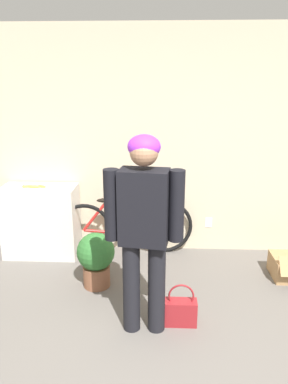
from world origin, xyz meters
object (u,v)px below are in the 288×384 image
object	(u,v)px
handbag	(181,311)
potted_plant	(96,257)
bicycle	(125,227)
person	(144,221)
banana	(34,186)

from	to	relation	value
handbag	potted_plant	xyz separation A→B (m)	(-0.82, 0.59, 0.19)
bicycle	potted_plant	xyz separation A→B (m)	(-0.22, -0.73, -0.03)
person	banana	bearing A→B (deg)	142.40
bicycle	banana	distance (m)	1.14
potted_plant	banana	bearing A→B (deg)	140.63
banana	handbag	xyz separation A→B (m)	(1.61, -1.24, -0.73)
bicycle	potted_plant	size ratio (longest dim) A/B	2.83
banana	potted_plant	xyz separation A→B (m)	(0.80, -0.65, -0.54)
handbag	person	bearing A→B (deg)	-167.05
person	bicycle	distance (m)	1.55
handbag	banana	bearing A→B (deg)	142.43
person	handbag	size ratio (longest dim) A/B	4.29
potted_plant	bicycle	bearing A→B (deg)	73.09
banana	handbag	bearing A→B (deg)	-37.57
bicycle	banana	xyz separation A→B (m)	(-1.02, -0.08, 0.51)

